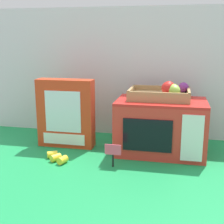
# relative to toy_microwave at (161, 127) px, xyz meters

# --- Properties ---
(ground_plane) EXTENTS (1.70, 1.70, 0.00)m
(ground_plane) POSITION_rel_toy_microwave_xyz_m (-0.20, 0.02, -0.13)
(ground_plane) COLOR #198C47
(ground_plane) RESTS_ON ground
(display_back_panel) EXTENTS (1.61, 0.03, 0.70)m
(display_back_panel) POSITION_rel_toy_microwave_xyz_m (-0.20, 0.26, 0.22)
(display_back_panel) COLOR silver
(display_back_panel) RESTS_ON ground
(toy_microwave) EXTENTS (0.41, 0.27, 0.25)m
(toy_microwave) POSITION_rel_toy_microwave_xyz_m (0.00, 0.00, 0.00)
(toy_microwave) COLOR red
(toy_microwave) RESTS_ON ground
(food_groups_crate) EXTENTS (0.28, 0.21, 0.09)m
(food_groups_crate) POSITION_rel_toy_microwave_xyz_m (0.00, 0.02, 0.15)
(food_groups_crate) COLOR #A37F51
(food_groups_crate) RESTS_ON toy_microwave
(cookie_set_box) EXTENTS (0.28, 0.08, 0.34)m
(cookie_set_box) POSITION_rel_toy_microwave_xyz_m (-0.47, -0.01, 0.04)
(cookie_set_box) COLOR red
(cookie_set_box) RESTS_ON ground
(price_sign) EXTENTS (0.07, 0.01, 0.10)m
(price_sign) POSITION_rel_toy_microwave_xyz_m (-0.19, -0.22, -0.06)
(price_sign) COLOR black
(price_sign) RESTS_ON ground
(loose_toy_banana) EXTENTS (0.12, 0.10, 0.03)m
(loose_toy_banana) POSITION_rel_toy_microwave_xyz_m (-0.44, -0.21, -0.11)
(loose_toy_banana) COLOR yellow
(loose_toy_banana) RESTS_ON ground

